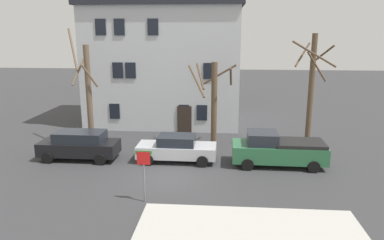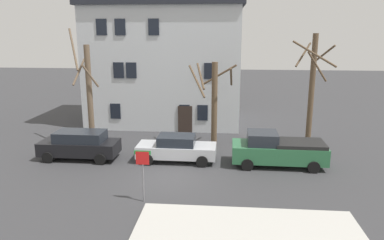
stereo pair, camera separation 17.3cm
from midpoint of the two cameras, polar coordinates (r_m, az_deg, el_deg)
The scene contains 10 objects.
ground_plane at distance 19.92m, azimuth -3.87°, elevation -8.95°, with size 120.00×120.00×0.00m, color #38383A.
building_main at distance 31.59m, azimuth -4.40°, elevation 10.13°, with size 12.87×8.03×11.38m.
tree_bare_near at distance 26.35m, azimuth -16.14°, elevation 4.36°, with size 2.07×2.25×7.89m.
tree_bare_mid at distance 24.63m, azimuth 3.17°, elevation 3.21°, with size 3.31×3.32×5.72m.
tree_bare_far at distance 25.42m, azimuth 17.93°, elevation 4.91°, with size 2.90×2.92×7.56m.
car_black_wagon at distance 23.44m, azimuth -17.36°, elevation -3.70°, with size 4.76×2.10×1.75m.
car_silver_sedan at distance 22.07m, azimuth -2.63°, elevation -4.42°, with size 4.75×2.06×1.61m.
pickup_truck_green at distance 21.89m, azimuth 12.99°, elevation -4.50°, with size 5.39×2.35×1.99m.
street_sign_pole at distance 16.71m, azimuth -7.84°, elevation -7.17°, with size 0.76×0.07×2.46m.
bicycle_leaning at distance 26.24m, azimuth -15.27°, elevation -2.99°, with size 1.74×0.26×1.03m.
Camera 1 is at (2.70, -18.22, 7.58)m, focal length 34.17 mm.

